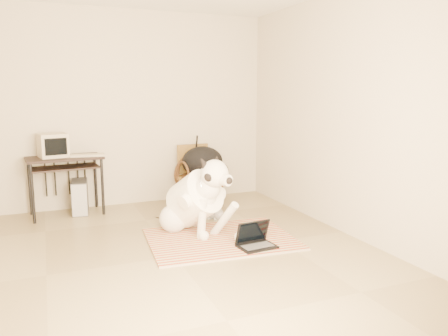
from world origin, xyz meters
TOP-DOWN VIEW (x-y plane):
  - floor at (0.00, 0.00)m, footprint 4.50×4.50m
  - wall_back at (0.00, 2.25)m, footprint 4.50×0.00m
  - wall_front at (0.00, -2.25)m, footprint 4.50×0.00m
  - wall_right at (2.00, 0.00)m, footprint 0.00×4.50m
  - rug at (0.60, 0.29)m, footprint 1.64×1.31m
  - dog at (0.42, 0.61)m, footprint 0.78×1.16m
  - laptop at (0.83, -0.09)m, footprint 0.40×0.30m
  - computer_desk at (-0.89, 1.95)m, footprint 0.97×0.60m
  - crt_monitor at (-1.02, 1.99)m, footprint 0.39×0.38m
  - desk_keyboard at (-0.61, 1.89)m, footprint 0.44×0.21m
  - pc_tower at (-0.73, 2.00)m, footprint 0.24×0.48m
  - rattan_chair at (0.90, 1.87)m, footprint 0.60×0.58m
  - backpack at (0.98, 1.87)m, footprint 0.60×0.53m
  - sneaker_left at (0.80, 1.22)m, footprint 0.14×0.33m
  - sneaker_right at (0.88, 1.12)m, footprint 0.19×0.32m

SIDE VIEW (x-z plane):
  - floor at x=0.00m, z-range 0.00..0.00m
  - rug at x=0.60m, z-range 0.00..0.02m
  - sneaker_right at x=0.88m, z-range -0.01..0.10m
  - sneaker_left at x=0.80m, z-range -0.01..0.11m
  - laptop at x=0.83m, z-range -0.05..0.21m
  - pc_tower at x=-0.73m, z-range 0.00..0.44m
  - dog at x=0.42m, z-range -0.10..0.86m
  - rattan_chair at x=0.90m, z-range 0.00..0.84m
  - backpack at x=0.98m, z-range 0.36..0.80m
  - computer_desk at x=-0.89m, z-range 0.28..1.04m
  - desk_keyboard at x=-0.61m, z-range 0.77..0.80m
  - crt_monitor at x=-1.02m, z-range 0.77..1.07m
  - wall_back at x=0.00m, z-range -0.90..3.60m
  - wall_front at x=0.00m, z-range -0.90..3.60m
  - wall_right at x=2.00m, z-range -0.90..3.60m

